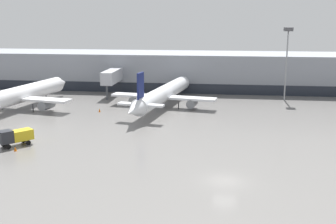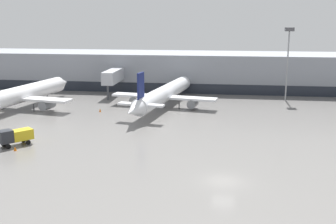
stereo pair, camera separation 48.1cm
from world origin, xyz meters
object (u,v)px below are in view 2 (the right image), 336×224
apron_light_mast_0 (289,42)px  traffic_cone_1 (138,109)px  parked_jet_2 (164,94)px  traffic_cone_0 (15,149)px  service_truck_1 (15,136)px  parked_jet_0 (20,95)px  traffic_cone_2 (100,110)px

apron_light_mast_0 → traffic_cone_1: bearing=-153.6°
traffic_cone_1 → apron_light_mast_0: (29.85, 14.79, 12.33)m
parked_jet_2 → traffic_cone_0: parked_jet_2 is taller
parked_jet_2 → service_truck_1: size_ratio=7.94×
parked_jet_0 → parked_jet_2: parked_jet_0 is taller
traffic_cone_0 → apron_light_mast_0: size_ratio=0.04×
service_truck_1 → traffic_cone_0: 2.75m
apron_light_mast_0 → parked_jet_2: bearing=-156.6°
traffic_cone_0 → traffic_cone_2: 25.32m
parked_jet_2 → service_truck_1: parked_jet_2 is taller
parked_jet_0 → service_truck_1: bearing=-144.8°
service_truck_1 → traffic_cone_2: 23.35m
traffic_cone_2 → apron_light_mast_0: size_ratio=0.04×
parked_jet_0 → traffic_cone_2: 16.34m
service_truck_1 → traffic_cone_2: size_ratio=6.64×
parked_jet_0 → traffic_cone_0: 27.55m
parked_jet_0 → traffic_cone_1: bearing=-75.0°
parked_jet_0 → traffic_cone_2: size_ratio=49.53×
parked_jet_0 → traffic_cone_1: parked_jet_0 is taller
traffic_cone_1 → parked_jet_0: bearing=-175.1°
traffic_cone_0 → traffic_cone_1: size_ratio=1.11×
traffic_cone_0 → parked_jet_2: bearing=62.4°
traffic_cone_1 → apron_light_mast_0: apron_light_mast_0 is taller
parked_jet_2 → apron_light_mast_0: apron_light_mast_0 is taller
service_truck_1 → traffic_cone_2: service_truck_1 is taller
traffic_cone_0 → traffic_cone_2: (4.49, 24.92, 0.04)m
parked_jet_2 → traffic_cone_1: size_ratio=66.28×
parked_jet_2 → service_truck_1: bearing=158.7°
parked_jet_0 → parked_jet_2: (27.66, 5.84, -0.21)m
parked_jet_0 → traffic_cone_1: 23.37m
service_truck_1 → traffic_cone_0: (1.05, -2.27, -1.14)m
traffic_cone_2 → traffic_cone_1: bearing=15.2°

